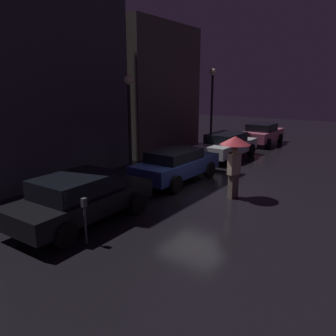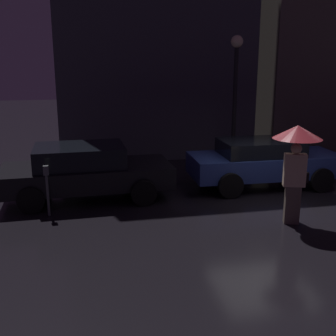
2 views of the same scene
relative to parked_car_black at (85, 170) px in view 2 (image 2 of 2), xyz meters
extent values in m
plane|color=black|center=(4.54, -1.27, -0.75)|extent=(60.00, 60.00, 0.00)
cube|color=#3D3D47|center=(2.75, 5.23, 4.62)|extent=(7.13, 3.00, 10.74)
cube|color=#564C47|center=(10.18, 5.23, 2.94)|extent=(6.22, 3.00, 7.37)
cube|color=black|center=(0.05, 0.00, -0.14)|extent=(4.44, 1.93, 0.56)
cube|color=black|center=(-0.13, 0.00, 0.40)|extent=(2.32, 1.66, 0.53)
cylinder|color=black|center=(1.41, 0.91, -0.42)|extent=(0.65, 0.22, 0.65)
cylinder|color=black|center=(1.41, -0.91, -0.42)|extent=(0.65, 0.22, 0.65)
cylinder|color=black|center=(-1.31, 0.91, -0.42)|extent=(0.65, 0.22, 0.65)
cylinder|color=black|center=(-1.31, -0.91, -0.42)|extent=(0.65, 0.22, 0.65)
cube|color=navy|center=(5.08, 0.04, -0.10)|extent=(4.31, 1.75, 0.60)
cube|color=black|center=(4.91, 0.04, 0.41)|extent=(2.25, 1.51, 0.42)
cylinder|color=black|center=(6.40, 0.88, -0.41)|extent=(0.68, 0.22, 0.68)
cylinder|color=black|center=(6.40, -0.79, -0.41)|extent=(0.68, 0.22, 0.68)
cylinder|color=black|center=(3.75, 0.88, -0.41)|extent=(0.68, 0.22, 0.68)
cylinder|color=black|center=(3.75, -0.79, -0.41)|extent=(0.68, 0.22, 0.68)
cube|color=#66564C|center=(4.50, -2.75, -0.31)|extent=(0.38, 0.31, 0.87)
cube|color=#D1B293|center=(4.50, -2.75, 0.49)|extent=(0.52, 0.35, 0.72)
sphere|color=tan|center=(4.50, -2.75, 0.97)|extent=(0.24, 0.24, 0.24)
cylinder|color=black|center=(4.50, -2.75, 0.76)|extent=(0.02, 0.02, 0.84)
cone|color=#B2333D|center=(4.50, -2.75, 1.33)|extent=(1.05, 1.05, 0.29)
cube|color=black|center=(4.75, -2.75, 0.30)|extent=(0.18, 0.14, 0.22)
cylinder|color=#4C5154|center=(-0.89, -1.19, -0.25)|extent=(0.06, 0.06, 0.99)
cube|color=#4C5154|center=(-0.89, -1.19, 0.36)|extent=(0.12, 0.10, 0.22)
cylinder|color=black|center=(5.02, 2.53, 1.22)|extent=(0.14, 0.14, 3.94)
sphere|color=#F9EAB7|center=(5.02, 2.53, 3.39)|extent=(0.40, 0.40, 0.40)
camera|label=1|loc=(-5.91, -7.24, 3.14)|focal=35.00mm
camera|label=2|loc=(-0.02, -10.91, 2.85)|focal=45.00mm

